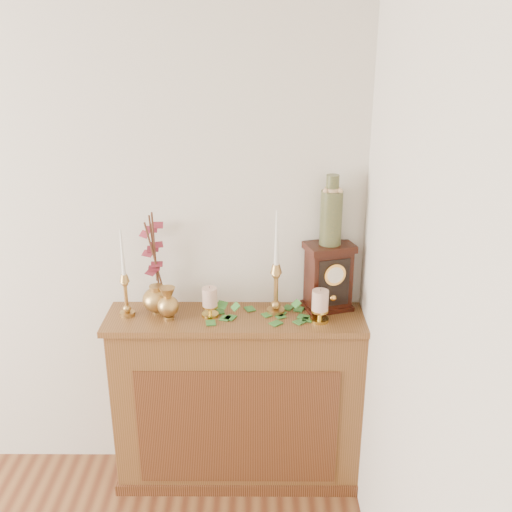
{
  "coord_description": "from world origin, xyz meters",
  "views": [
    {
      "loc": [
        1.5,
        -0.43,
        2.21
      ],
      "look_at": [
        1.49,
        2.05,
        1.25
      ],
      "focal_mm": 42.0,
      "sensor_mm": 36.0,
      "label": 1
    }
  ],
  "objects_px": {
    "candlestick_center": "(276,281)",
    "mantel_clock": "(328,277)",
    "bud_vase": "(168,304)",
    "candlestick_left": "(125,288)",
    "ginger_jar": "(155,264)",
    "ceramic_vase": "(331,214)"
  },
  "relations": [
    {
      "from": "candlestick_center",
      "to": "ceramic_vase",
      "type": "distance_m",
      "value": 0.4
    },
    {
      "from": "candlestick_center",
      "to": "ginger_jar",
      "type": "distance_m",
      "value": 0.58
    },
    {
      "from": "ginger_jar",
      "to": "mantel_clock",
      "type": "distance_m",
      "value": 0.82
    },
    {
      "from": "mantel_clock",
      "to": "candlestick_center",
      "type": "bearing_deg",
      "value": 174.83
    },
    {
      "from": "candlestick_left",
      "to": "bud_vase",
      "type": "distance_m",
      "value": 0.21
    },
    {
      "from": "candlestick_left",
      "to": "ceramic_vase",
      "type": "relative_size",
      "value": 1.3
    },
    {
      "from": "ginger_jar",
      "to": "ceramic_vase",
      "type": "xyz_separation_m",
      "value": [
        0.82,
        0.01,
        0.25
      ]
    },
    {
      "from": "candlestick_left",
      "to": "ceramic_vase",
      "type": "distance_m",
      "value": 1.01
    },
    {
      "from": "candlestick_center",
      "to": "ceramic_vase",
      "type": "bearing_deg",
      "value": 12.7
    },
    {
      "from": "candlestick_center",
      "to": "mantel_clock",
      "type": "bearing_deg",
      "value": 12.03
    },
    {
      "from": "candlestick_left",
      "to": "bud_vase",
      "type": "relative_size",
      "value": 2.65
    },
    {
      "from": "mantel_clock",
      "to": "ceramic_vase",
      "type": "relative_size",
      "value": 1.01
    },
    {
      "from": "candlestick_center",
      "to": "bud_vase",
      "type": "distance_m",
      "value": 0.51
    },
    {
      "from": "candlestick_center",
      "to": "mantel_clock",
      "type": "distance_m",
      "value": 0.26
    },
    {
      "from": "candlestick_left",
      "to": "candlestick_center",
      "type": "distance_m",
      "value": 0.7
    },
    {
      "from": "mantel_clock",
      "to": "ceramic_vase",
      "type": "xyz_separation_m",
      "value": [
        -0.0,
        0.0,
        0.31
      ]
    },
    {
      "from": "candlestick_center",
      "to": "ginger_jar",
      "type": "bearing_deg",
      "value": 175.65
    },
    {
      "from": "bud_vase",
      "to": "mantel_clock",
      "type": "relative_size",
      "value": 0.49
    },
    {
      "from": "bud_vase",
      "to": "ginger_jar",
      "type": "xyz_separation_m",
      "value": [
        -0.07,
        0.11,
        0.15
      ]
    },
    {
      "from": "bud_vase",
      "to": "mantel_clock",
      "type": "height_order",
      "value": "mantel_clock"
    },
    {
      "from": "bud_vase",
      "to": "ginger_jar",
      "type": "height_order",
      "value": "ginger_jar"
    },
    {
      "from": "candlestick_left",
      "to": "ceramic_vase",
      "type": "bearing_deg",
      "value": 5.08
    }
  ]
}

